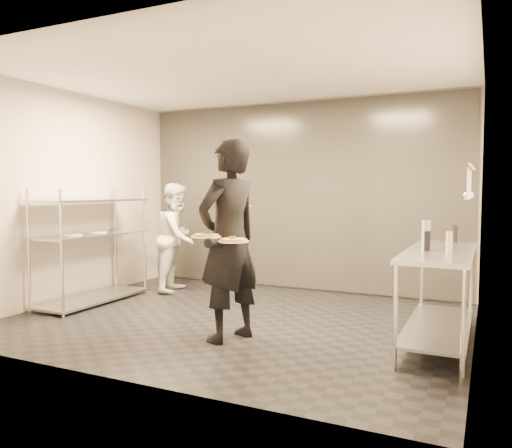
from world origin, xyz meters
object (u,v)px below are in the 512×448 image
at_px(pizza_plate_far, 234,240).
at_px(salad_plate, 237,204).
at_px(bottle_green, 426,235).
at_px(bottle_dark, 455,234).
at_px(pass_rack, 92,244).
at_px(bottle_clear, 449,242).
at_px(chef, 177,237).
at_px(prep_counter, 439,281).
at_px(waiter, 229,240).
at_px(pizza_plate_near, 206,236).
at_px(pos_monitor, 427,240).

distance_m(pizza_plate_far, salad_plate, 0.61).
relative_size(bottle_green, bottle_dark, 1.50).
xyz_separation_m(pass_rack, bottle_clear, (4.42, -0.13, 0.25)).
height_order(chef, bottle_green, chef).
distance_m(prep_counter, salad_plate, 2.11).
bearing_deg(waiter, pass_rack, -86.50).
bearing_deg(bottle_green, waiter, -159.40).
bearing_deg(prep_counter, waiter, -159.56).
height_order(prep_counter, bottle_dark, bottle_dark).
bearing_deg(waiter, bottle_green, 130.19).
bearing_deg(bottle_dark, chef, 175.50).
bearing_deg(salad_plate, waiter, -80.95).
distance_m(waiter, pizza_plate_near, 0.27).
height_order(prep_counter, chef, chef).
distance_m(chef, bottle_green, 3.79).
bearing_deg(chef, waiter, -147.60).
distance_m(pizza_plate_far, bottle_clear, 1.98).
xyz_separation_m(bottle_green, bottle_clear, (0.21, -0.09, -0.05)).
distance_m(pos_monitor, bottle_green, 0.06).
height_order(pass_rack, salad_plate, pass_rack).
bearing_deg(bottle_clear, waiter, -163.85).
xyz_separation_m(prep_counter, pos_monitor, (-0.12, -0.01, 0.39)).
relative_size(pos_monitor, bottle_clear, 1.35).
bearing_deg(bottle_green, prep_counter, 17.96).
height_order(salad_plate, bottle_green, salad_plate).
bearing_deg(chef, pizza_plate_far, -148.33).
height_order(salad_plate, bottle_clear, salad_plate).
height_order(pass_rack, bottle_clear, pass_rack).
relative_size(waiter, chef, 1.26).
distance_m(pizza_plate_near, bottle_dark, 2.72).
bearing_deg(pass_rack, waiter, -16.08).
relative_size(pizza_plate_far, salad_plate, 1.01).
bearing_deg(pos_monitor, pass_rack, 170.25).
relative_size(pass_rack, chef, 1.01).
height_order(waiter, bottle_green, waiter).
relative_size(pass_rack, bottle_clear, 8.44).
bearing_deg(pizza_plate_far, bottle_green, 28.60).
xyz_separation_m(pizza_plate_far, salad_plate, (-0.20, 0.47, 0.33)).
height_order(chef, bottle_dark, chef).
height_order(pizza_plate_far, pos_monitor, pos_monitor).
height_order(prep_counter, pizza_plate_far, pizza_plate_far).
relative_size(prep_counter, pizza_plate_near, 6.28).
bearing_deg(bottle_green, bottle_clear, -23.18).
distance_m(pos_monitor, bottle_clear, 0.24).
bearing_deg(chef, bottle_dark, -107.60).
xyz_separation_m(chef, pizza_plate_near, (1.71, -2.03, 0.27)).
bearing_deg(chef, bottle_clear, -120.96).
distance_m(bottle_green, bottle_dark, 0.87).
relative_size(pass_rack, bottle_green, 5.70).
bearing_deg(bottle_dark, pizza_plate_far, -136.60).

